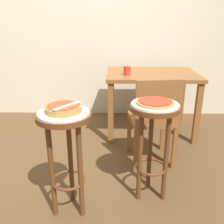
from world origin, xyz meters
name	(u,v)px	position (x,y,z in m)	size (l,w,h in m)	color
ground_plane	(72,175)	(0.00, 0.00, 0.00)	(6.00, 6.00, 0.00)	brown
back_wall	(87,5)	(0.00, 1.65, 1.50)	(6.00, 0.10, 3.00)	beige
stool_foreground	(66,143)	(0.07, -0.43, 0.54)	(0.36, 0.36, 0.75)	#5B3319
serving_plate_foreground	(64,113)	(0.07, -0.43, 0.76)	(0.33, 0.33, 0.01)	white
pizza_foreground	(63,109)	(0.07, -0.43, 0.79)	(0.23, 0.23, 0.05)	#B78442
stool_middle	(153,132)	(0.67, -0.25, 0.54)	(0.36, 0.36, 0.75)	#5B3319
serving_plate_middle	(155,104)	(0.67, -0.25, 0.76)	(0.33, 0.33, 0.01)	white
pizza_middle	(155,102)	(0.67, -0.25, 0.77)	(0.27, 0.27, 0.02)	#B78442
dining_table	(151,81)	(0.81, 0.98, 0.63)	(1.05, 0.79, 0.74)	brown
cup_near_edge	(127,71)	(0.52, 0.84, 0.79)	(0.08, 0.08, 0.10)	red
wooden_chair	(154,118)	(0.74, 0.22, 0.47)	(0.45, 0.45, 0.85)	brown
pizza_server_knife	(67,106)	(0.10, -0.45, 0.81)	(0.22, 0.02, 0.01)	silver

